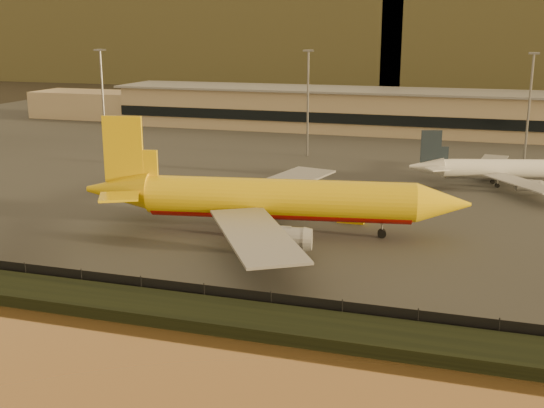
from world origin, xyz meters
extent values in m
plane|color=black|center=(0.00, 0.00, 0.00)|extent=(900.00, 900.00, 0.00)
cube|color=black|center=(0.00, -17.00, 0.70)|extent=(320.00, 7.00, 1.40)
cube|color=#2D2D2D|center=(0.00, 95.00, 0.10)|extent=(320.00, 220.00, 0.20)
cube|color=black|center=(0.00, -13.00, 1.30)|extent=(300.00, 0.05, 2.20)
cube|color=tan|center=(0.00, 125.00, 6.20)|extent=(160.00, 22.00, 12.00)
cube|color=black|center=(0.00, 113.80, 5.20)|extent=(160.00, 0.60, 3.00)
cube|color=gray|center=(0.00, 125.00, 12.50)|extent=(164.00, 24.00, 0.60)
cube|color=tan|center=(-95.00, 129.00, 4.70)|extent=(50.00, 18.00, 9.00)
cylinder|color=slate|center=(-60.00, 70.00, 12.70)|extent=(0.50, 0.50, 25.00)
cube|color=slate|center=(-60.00, 70.00, 25.40)|extent=(2.20, 2.20, 0.40)
cylinder|color=slate|center=(-10.00, 80.00, 12.70)|extent=(0.50, 0.50, 25.00)
cube|color=slate|center=(-10.00, 80.00, 25.40)|extent=(2.20, 2.20, 0.40)
cylinder|color=slate|center=(40.00, 78.00, 12.70)|extent=(0.50, 0.50, 25.00)
cube|color=slate|center=(40.00, 78.00, 25.40)|extent=(2.20, 2.20, 0.40)
cube|color=brown|center=(-140.00, 340.00, 27.50)|extent=(260.00, 160.00, 55.00)
cylinder|color=yellow|center=(2.36, 15.55, 5.76)|extent=(40.92, 12.45, 5.85)
cylinder|color=#B30F0A|center=(2.36, 15.55, 4.73)|extent=(39.59, 11.00, 4.56)
cone|color=yellow|center=(26.22, 19.55, 5.76)|extent=(8.73, 7.07, 5.85)
cone|color=yellow|center=(-22.61, 11.38, 6.20)|extent=(10.95, 7.44, 5.85)
cube|color=yellow|center=(-21.50, 11.56, 12.63)|extent=(6.18, 1.48, 10.24)
cube|color=yellow|center=(-21.36, 17.52, 6.64)|extent=(6.39, 6.33, 0.35)
cube|color=yellow|center=(-19.43, 5.98, 6.64)|extent=(7.56, 7.53, 0.35)
cube|color=gray|center=(-1.32, 30.74, 4.73)|extent=(13.17, 26.42, 0.35)
cylinder|color=gray|center=(2.08, 27.46, 3.13)|extent=(7.19, 4.29, 3.22)
cube|color=gray|center=(3.82, 0.00, 4.73)|extent=(19.94, 25.70, 0.35)
cylinder|color=gray|center=(5.97, 4.21, 3.13)|extent=(7.19, 4.29, 3.22)
cylinder|color=black|center=(17.62, 18.11, 0.84)|extent=(1.44, 1.22, 1.29)
cylinder|color=slate|center=(17.62, 18.11, 1.52)|extent=(0.23, 0.23, 2.63)
cylinder|color=black|center=(-1.37, 12.26, 0.84)|extent=(1.44, 1.22, 1.29)
cylinder|color=slate|center=(-1.37, 12.26, 1.52)|extent=(0.23, 0.23, 2.63)
cylinder|color=black|center=(-2.24, 17.45, 0.84)|extent=(1.44, 1.22, 1.29)
cylinder|color=slate|center=(-2.24, 17.45, 1.52)|extent=(0.23, 0.23, 2.63)
cylinder|color=white|center=(36.59, 60.18, 3.69)|extent=(26.51, 10.53, 3.68)
cylinder|color=gray|center=(36.59, 60.18, 3.05)|extent=(25.59, 9.56, 2.87)
cone|color=white|center=(20.63, 55.81, 3.97)|extent=(7.35, 5.29, 3.68)
cube|color=#1B2430|center=(21.34, 56.00, 8.01)|extent=(3.98, 1.35, 6.44)
cube|color=white|center=(21.08, 59.75, 4.25)|extent=(3.84, 3.66, 0.22)
cube|color=white|center=(23.02, 52.65, 4.25)|extent=(4.99, 4.94, 0.22)
cube|color=gray|center=(33.21, 69.74, 3.05)|extent=(7.04, 17.04, 0.22)
cylinder|color=gray|center=(35.64, 67.83, 2.04)|extent=(4.79, 3.12, 2.02)
cube|color=gray|center=(38.55, 50.23, 3.05)|extent=(14.12, 16.28, 0.22)
cylinder|color=gray|center=(39.67, 53.11, 2.04)|extent=(4.79, 3.12, 2.02)
cylinder|color=black|center=(34.37, 57.85, 0.60)|extent=(0.95, 0.83, 0.81)
cylinder|color=slate|center=(34.37, 57.85, 1.03)|extent=(0.19, 0.19, 1.65)
cylinder|color=black|center=(33.50, 61.04, 0.60)|extent=(0.95, 0.83, 0.81)
cylinder|color=slate|center=(33.50, 61.04, 1.03)|extent=(0.19, 0.19, 1.65)
cube|color=yellow|center=(11.66, 24.80, 1.17)|extent=(4.34, 1.96, 1.95)
cube|color=white|center=(-17.60, 34.36, 1.12)|extent=(4.49, 3.17, 1.84)
camera|label=1|loc=(31.09, -79.92, 30.73)|focal=45.00mm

